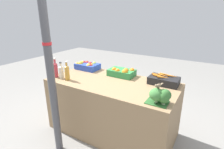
# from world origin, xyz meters

# --- Properties ---
(ground_plane) EXTENTS (10.00, 10.00, 0.00)m
(ground_plane) POSITION_xyz_m (0.00, 0.00, 0.00)
(ground_plane) COLOR gray
(market_table) EXTENTS (1.73, 0.84, 0.78)m
(market_table) POSITION_xyz_m (0.00, 0.00, 0.39)
(market_table) COLOR #937551
(market_table) RESTS_ON ground_plane
(support_pole) EXTENTS (0.10, 0.10, 2.63)m
(support_pole) POSITION_xyz_m (-0.38, -0.67, 1.32)
(support_pole) COLOR #4C4C51
(support_pole) RESTS_ON ground_plane
(apple_crate) EXTENTS (0.38, 0.24, 0.13)m
(apple_crate) POSITION_xyz_m (-0.64, 0.27, 0.84)
(apple_crate) COLOR #2847B7
(apple_crate) RESTS_ON market_table
(orange_crate) EXTENTS (0.38, 0.24, 0.14)m
(orange_crate) POSITION_xyz_m (0.01, 0.27, 0.83)
(orange_crate) COLOR #2D8442
(orange_crate) RESTS_ON market_table
(carrot_crate) EXTENTS (0.38, 0.24, 0.13)m
(carrot_crate) POSITION_xyz_m (0.62, 0.27, 0.83)
(carrot_crate) COLOR black
(carrot_crate) RESTS_ON market_table
(broccoli_pile) EXTENTS (0.24, 0.18, 0.16)m
(broccoli_pile) POSITION_xyz_m (0.74, -0.28, 0.87)
(broccoli_pile) COLOR #2D602D
(broccoli_pile) RESTS_ON market_table
(juice_bottle_ruby) EXTENTS (0.06, 0.06, 0.28)m
(juice_bottle_ruby) POSITION_xyz_m (-0.78, -0.26, 0.90)
(juice_bottle_ruby) COLOR #B2333D
(juice_bottle_ruby) RESTS_ON market_table
(juice_bottle_cloudy) EXTENTS (0.06, 0.06, 0.24)m
(juice_bottle_cloudy) POSITION_xyz_m (-0.67, -0.26, 0.88)
(juice_bottle_cloudy) COLOR beige
(juice_bottle_cloudy) RESTS_ON market_table
(juice_bottle_amber) EXTENTS (0.06, 0.06, 0.26)m
(juice_bottle_amber) POSITION_xyz_m (-0.56, -0.26, 0.89)
(juice_bottle_amber) COLOR gold
(juice_bottle_amber) RESTS_ON market_table
(sparrow_bird) EXTENTS (0.06, 0.13, 0.05)m
(sparrow_bird) POSITION_xyz_m (0.70, -0.28, 0.97)
(sparrow_bird) COLOR #4C3D2D
(sparrow_bird) RESTS_ON broccoli_pile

